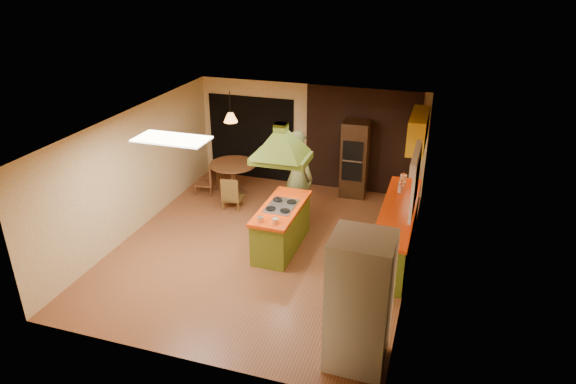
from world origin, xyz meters
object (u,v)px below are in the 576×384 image
(man, at_px, (298,176))
(wall_oven, at_px, (355,159))
(refrigerator, at_px, (359,302))
(dining_table, at_px, (233,173))
(kitchen_island, at_px, (281,227))
(canister_large, at_px, (403,179))

(man, distance_m, wall_oven, 1.86)
(refrigerator, xyz_separation_m, dining_table, (-3.80, 4.59, -0.42))
(refrigerator, bearing_deg, kitchen_island, 127.56)
(wall_oven, bearing_deg, refrigerator, -80.42)
(man, bearing_deg, kitchen_island, 112.54)
(canister_large, bearing_deg, dining_table, 175.79)
(dining_table, distance_m, canister_large, 3.95)
(kitchen_island, relative_size, man, 0.88)
(wall_oven, distance_m, canister_large, 1.70)
(kitchen_island, distance_m, canister_large, 2.73)
(kitchen_island, height_order, dining_table, kitchen_island)
(dining_table, bearing_deg, kitchen_island, -46.91)
(refrigerator, xyz_separation_m, canister_large, (0.11, 4.30, 0.03))
(wall_oven, bearing_deg, canister_large, -45.58)
(kitchen_island, relative_size, refrigerator, 0.89)
(kitchen_island, relative_size, canister_large, 8.85)
(canister_large, bearing_deg, wall_oven, 136.33)
(kitchen_island, xyz_separation_m, dining_table, (-1.84, 1.97, 0.12))
(refrigerator, height_order, canister_large, refrigerator)
(wall_oven, bearing_deg, kitchen_island, -108.48)
(wall_oven, relative_size, dining_table, 1.67)
(kitchen_island, height_order, man, man)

